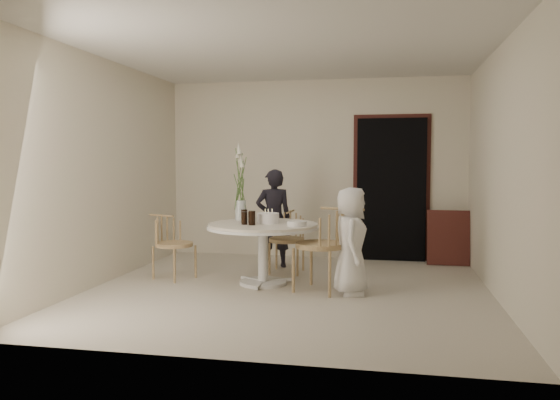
% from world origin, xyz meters
% --- Properties ---
extents(ground, '(4.50, 4.50, 0.00)m').
position_xyz_m(ground, '(0.00, 0.00, 0.00)').
color(ground, beige).
rests_on(ground, ground).
extents(room_shell, '(4.50, 4.50, 4.50)m').
position_xyz_m(room_shell, '(0.00, 0.00, 1.62)').
color(room_shell, silver).
rests_on(room_shell, ground).
extents(doorway, '(1.00, 0.10, 2.10)m').
position_xyz_m(doorway, '(1.15, 2.19, 1.05)').
color(doorway, black).
rests_on(doorway, ground).
extents(door_trim, '(1.12, 0.03, 2.22)m').
position_xyz_m(door_trim, '(1.15, 2.23, 1.11)').
color(door_trim, '#4F1F1B').
rests_on(door_trim, ground).
extents(table, '(1.33, 1.33, 0.73)m').
position_xyz_m(table, '(-0.35, 0.25, 0.62)').
color(table, silver).
rests_on(table, ground).
extents(picture_frame, '(0.59, 0.17, 0.78)m').
position_xyz_m(picture_frame, '(1.95, 1.95, 0.39)').
color(picture_frame, '#4F1F1B').
rests_on(picture_frame, ground).
extents(chair_far, '(0.47, 0.50, 0.81)m').
position_xyz_m(chair_far, '(-0.19, 1.09, 0.52)').
color(chair_far, tan).
rests_on(chair_far, ground).
extents(chair_right, '(0.68, 0.65, 0.97)m').
position_xyz_m(chair_right, '(0.49, -0.00, 0.63)').
color(chair_right, tan).
rests_on(chair_right, ground).
extents(chair_left, '(0.58, 0.56, 0.80)m').
position_xyz_m(chair_left, '(-1.61, 0.38, 0.52)').
color(chair_left, tan).
rests_on(chair_left, ground).
extents(girl, '(0.58, 0.48, 1.36)m').
position_xyz_m(girl, '(-0.45, 1.32, 0.68)').
color(girl, black).
rests_on(girl, ground).
extents(boy, '(0.42, 0.61, 1.18)m').
position_xyz_m(boy, '(0.71, -0.05, 0.59)').
color(boy, silver).
rests_on(boy, ground).
extents(birthday_cake, '(0.26, 0.26, 0.17)m').
position_xyz_m(birthday_cake, '(-0.29, 0.27, 0.79)').
color(birthday_cake, white).
rests_on(birthday_cake, table).
extents(cola_tumbler_a, '(0.06, 0.06, 0.13)m').
position_xyz_m(cola_tumbler_a, '(-0.50, 0.26, 0.80)').
color(cola_tumbler_a, black).
rests_on(cola_tumbler_a, table).
extents(cola_tumbler_b, '(0.10, 0.10, 0.17)m').
position_xyz_m(cola_tumbler_b, '(-0.44, 0.07, 0.81)').
color(cola_tumbler_b, black).
rests_on(cola_tumbler_b, table).
extents(cola_tumbler_c, '(0.08, 0.08, 0.15)m').
position_xyz_m(cola_tumbler_c, '(-0.54, 0.11, 0.80)').
color(cola_tumbler_c, black).
rests_on(cola_tumbler_c, table).
extents(cola_tumbler_d, '(0.08, 0.08, 0.16)m').
position_xyz_m(cola_tumbler_d, '(-0.59, 0.30, 0.81)').
color(cola_tumbler_d, black).
rests_on(cola_tumbler_d, table).
extents(plate_stack, '(0.24, 0.24, 0.06)m').
position_xyz_m(plate_stack, '(0.09, 0.07, 0.76)').
color(plate_stack, white).
rests_on(plate_stack, table).
extents(flower_vase, '(0.13, 0.13, 0.98)m').
position_xyz_m(flower_vase, '(-0.71, 0.58, 1.14)').
color(flower_vase, silver).
rests_on(flower_vase, table).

